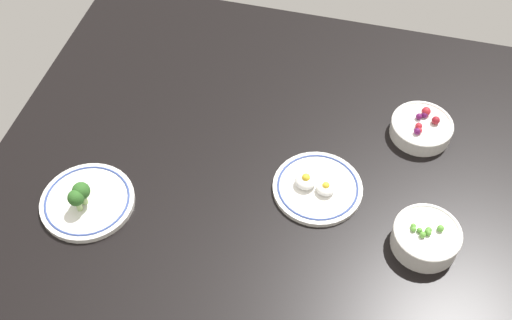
{
  "coord_description": "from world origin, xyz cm",
  "views": [
    {
      "loc": [
        -22.28,
        87.16,
        118.68
      ],
      "look_at": [
        0.0,
        0.0,
        6.0
      ],
      "focal_mm": 44.86,
      "sensor_mm": 36.0,
      "label": 1
    }
  ],
  "objects_px": {
    "bowl_berries": "(421,128)",
    "bowl_peas": "(426,237)",
    "plate_broccoli": "(86,200)",
    "plate_eggs": "(317,187)"
  },
  "relations": [
    {
      "from": "plate_broccoli",
      "to": "plate_eggs",
      "type": "distance_m",
      "value": 0.5
    },
    {
      "from": "bowl_berries",
      "to": "bowl_peas",
      "type": "height_order",
      "value": "bowl_peas"
    },
    {
      "from": "plate_broccoli",
      "to": "bowl_peas",
      "type": "bearing_deg",
      "value": -173.77
    },
    {
      "from": "bowl_berries",
      "to": "bowl_peas",
      "type": "relative_size",
      "value": 1.04
    },
    {
      "from": "bowl_berries",
      "to": "plate_eggs",
      "type": "relative_size",
      "value": 0.73
    },
    {
      "from": "plate_eggs",
      "to": "bowl_peas",
      "type": "bearing_deg",
      "value": 160.85
    },
    {
      "from": "plate_eggs",
      "to": "bowl_berries",
      "type": "bearing_deg",
      "value": -132.86
    },
    {
      "from": "plate_broccoli",
      "to": "bowl_berries",
      "type": "height_order",
      "value": "plate_broccoli"
    },
    {
      "from": "bowl_berries",
      "to": "plate_broccoli",
      "type": "bearing_deg",
      "value": 29.37
    },
    {
      "from": "bowl_peas",
      "to": "plate_broccoli",
      "type": "bearing_deg",
      "value": 6.23
    }
  ]
}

